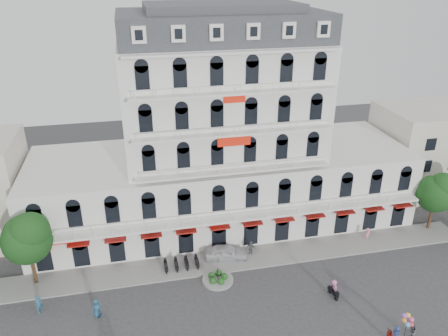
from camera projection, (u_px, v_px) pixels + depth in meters
ground at (263, 318)px, 39.82m from camera, size 120.00×120.00×0.00m
sidewalk at (239, 259)px, 47.75m from camera, size 53.00×4.00×0.16m
main_building at (222, 145)px, 51.54m from camera, size 45.00×15.00×25.80m
flank_building_east at (429, 149)px, 60.78m from camera, size 14.00×10.00×12.00m
traffic_island at (218, 279)px, 44.44m from camera, size 3.20×3.20×1.60m
parked_scooter_row at (182, 268)px, 46.38m from camera, size 4.40×1.80×1.10m
tree_west_inner at (27, 237)px, 41.76m from camera, size 4.76×4.76×8.25m
tree_east_inner at (437, 191)px, 51.10m from camera, size 4.40×4.37×7.57m
parked_car at (226, 252)px, 47.63m from camera, size 4.98×2.72×1.60m
rider_east at (396, 336)px, 36.65m from camera, size 0.76×1.66×2.02m
rider_center at (334, 288)px, 42.05m from camera, size 0.67×1.70×1.95m
pedestrian_left at (97, 308)px, 39.70m from camera, size 1.04×0.81×1.88m
pedestrian_mid at (251, 248)px, 48.13m from camera, size 1.15×0.90×1.82m
pedestrian_right at (367, 234)px, 50.90m from camera, size 1.15×0.93×1.55m
pedestrian_far at (39, 304)px, 40.17m from camera, size 0.81×0.79×1.87m
balloon_vendor at (410, 328)px, 37.12m from camera, size 1.44×1.33×2.45m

